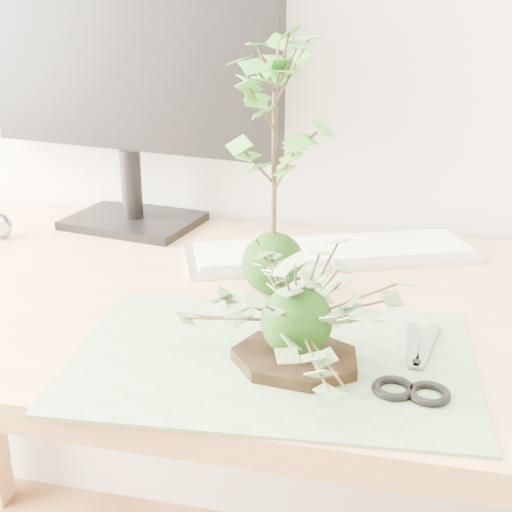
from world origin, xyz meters
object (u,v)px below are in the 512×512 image
monitor (126,62)px  maple_kokedama (275,109)px  ivy_kokedama (297,290)px  keyboard (332,252)px  desk (270,350)px

monitor → maple_kokedama: bearing=-29.0°
ivy_kokedama → keyboard: size_ratio=0.48×
maple_kokedama → keyboard: 0.32m
monitor → desk: bearing=-31.0°
ivy_kokedama → monitor: 0.66m
desk → monitor: bearing=139.0°
keyboard → monitor: bearing=144.2°
ivy_kokedama → maple_kokedama: size_ratio=0.63×
ivy_kokedama → keyboard: bearing=91.0°
ivy_kokedama → monitor: size_ratio=0.41×
maple_kokedama → ivy_kokedama: bearing=-71.1°
maple_kokedama → monitor: bearing=141.0°
desk → ivy_kokedama: 0.28m
desk → ivy_kokedama: ivy_kokedama is taller
ivy_kokedama → maple_kokedama: 0.29m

